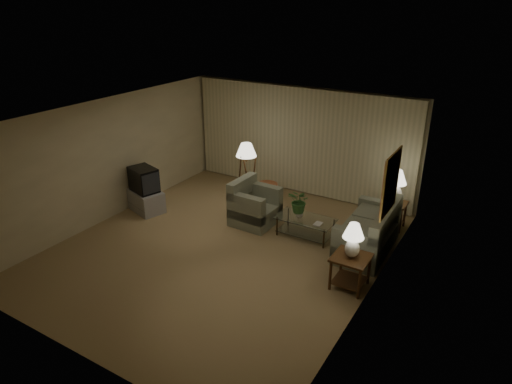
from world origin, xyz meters
TOP-DOWN VIEW (x-y plane):
  - ground at (0.00, 0.00)m, footprint 7.00×7.00m
  - room_shell at (0.02, 1.51)m, footprint 6.04×7.02m
  - sofa at (2.50, 1.39)m, footprint 1.76×0.92m
  - armchair at (-0.01, 1.28)m, footprint 0.97×0.93m
  - side_table_near at (2.65, 0.04)m, footprint 0.61×0.61m
  - side_table_far at (2.65, 2.64)m, footprint 0.56×0.47m
  - table_lamp_near at (2.65, 0.04)m, footprint 0.36×0.36m
  - table_lamp_far at (2.65, 2.64)m, footprint 0.42×0.42m
  - coffee_table at (1.21, 1.29)m, footprint 1.20×0.66m
  - tv_cabinet at (-2.55, 0.51)m, footprint 1.20×1.06m
  - crt_tv at (-2.55, 0.51)m, footprint 0.93×0.85m
  - floor_lamp at (-0.74, 2.09)m, footprint 0.49×0.49m
  - ottoman at (-0.49, 2.66)m, footprint 0.64×0.64m
  - vase at (1.06, 1.29)m, footprint 0.19×0.19m
  - flowers at (1.06, 1.29)m, footprint 0.54×0.50m
  - book at (1.46, 1.19)m, footprint 0.15×0.21m

SIDE VIEW (x-z plane):
  - ground at x=0.00m, z-range 0.00..0.00m
  - ottoman at x=-0.49m, z-range 0.00..0.35m
  - tv_cabinet at x=-2.55m, z-range 0.00..0.50m
  - coffee_table at x=1.21m, z-range 0.07..0.49m
  - sofa at x=2.50m, z-range 0.00..0.77m
  - armchair at x=-0.01m, z-range 0.00..0.79m
  - side_table_far at x=2.65m, z-range 0.11..0.71m
  - side_table_near at x=2.65m, z-range 0.12..0.72m
  - book at x=1.46m, z-range 0.41..0.43m
  - vase at x=1.06m, z-range 0.42..0.58m
  - crt_tv at x=-2.55m, z-range 0.50..1.06m
  - floor_lamp at x=-0.74m, z-range 0.04..1.55m
  - flowers at x=1.06m, z-range 0.58..1.09m
  - table_lamp_near at x=2.65m, z-range 0.66..1.28m
  - table_lamp_far at x=2.65m, z-range 0.67..1.40m
  - room_shell at x=0.02m, z-range 0.39..3.11m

